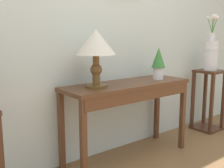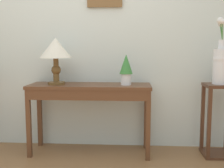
{
  "view_description": "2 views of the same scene",
  "coord_description": "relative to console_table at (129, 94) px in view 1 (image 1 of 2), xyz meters",
  "views": [
    {
      "loc": [
        -1.56,
        -0.71,
        1.18
      ],
      "look_at": [
        -0.04,
        1.21,
        0.74
      ],
      "focal_mm": 44.03,
      "sensor_mm": 36.0,
      "label": 1
    },
    {
      "loc": [
        0.53,
        -1.78,
        1.12
      ],
      "look_at": [
        0.35,
        1.13,
        0.75
      ],
      "focal_mm": 45.69,
      "sensor_mm": 36.0,
      "label": 2
    }
  ],
  "objects": [
    {
      "name": "potted_plant_on_console",
      "position": [
        0.38,
        -0.0,
        0.28
      ],
      "size": [
        0.14,
        0.14,
        0.32
      ],
      "color": "silver",
      "rests_on": "console_table"
    },
    {
      "name": "console_table",
      "position": [
        0.0,
        0.0,
        0.0
      ],
      "size": [
        1.28,
        0.42,
        0.74
      ],
      "color": "#56331E",
      "rests_on": "ground"
    },
    {
      "name": "back_wall_with_art",
      "position": [
        -0.11,
        0.32,
        0.76
      ],
      "size": [
        9.0,
        0.13,
        2.8
      ],
      "color": "silver",
      "rests_on": "ground"
    },
    {
      "name": "pedestal_stand_right",
      "position": [
        1.34,
        0.02,
        -0.26
      ],
      "size": [
        0.31,
        0.31,
        0.76
      ],
      "color": "#472819",
      "rests_on": "ground"
    },
    {
      "name": "flower_vase_tall_right",
      "position": [
        1.34,
        0.02,
        0.35
      ],
      "size": [
        0.17,
        0.18,
        0.67
      ],
      "color": "silver",
      "rests_on": "pedestal_stand_right"
    },
    {
      "name": "table_lamp",
      "position": [
        -0.36,
        0.02,
        0.45
      ],
      "size": [
        0.33,
        0.33,
        0.49
      ],
      "color": "brown",
      "rests_on": "console_table"
    }
  ]
}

